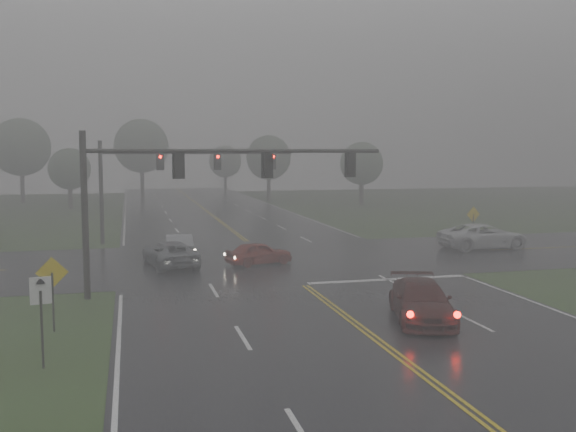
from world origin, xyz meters
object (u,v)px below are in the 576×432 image
object	(u,v)px
sedan_maroon	(421,321)
sedan_silver	(179,258)
sedan_red	(259,265)
pickup_white	(483,249)
signal_gantry_near	(183,180)
car_grey	(170,266)
signal_gantry_far	(164,171)

from	to	relation	value
sedan_maroon	sedan_silver	xyz separation A→B (m)	(-8.04, 17.37, 0.00)
sedan_red	pickup_white	bearing A→B (deg)	-96.71
signal_gantry_near	car_grey	bearing A→B (deg)	91.57
sedan_red	signal_gantry_far	xyz separation A→B (m)	(-4.80, 10.94, 5.19)
sedan_red	car_grey	size ratio (longest dim) A/B	0.75
sedan_red	car_grey	bearing A→B (deg)	67.46
sedan_silver	car_grey	bearing A→B (deg)	77.52
sedan_maroon	car_grey	size ratio (longest dim) A/B	1.00
sedan_silver	pickup_white	size ratio (longest dim) A/B	0.75
sedan_red	signal_gantry_near	world-z (taller)	signal_gantry_near
sedan_maroon	sedan_silver	size ratio (longest dim) A/B	1.15
car_grey	signal_gantry_near	distance (m)	9.05
sedan_maroon	signal_gantry_far	bearing A→B (deg)	124.85
signal_gantry_far	sedan_maroon	bearing A→B (deg)	-71.01
sedan_maroon	car_grey	bearing A→B (deg)	137.15
sedan_maroon	signal_gantry_near	distance (m)	12.26
signal_gantry_near	sedan_maroon	bearing A→B (deg)	-39.46
sedan_silver	pickup_white	distance (m)	20.40
sedan_silver	signal_gantry_far	distance (m)	8.97
sedan_maroon	sedan_silver	distance (m)	19.14
sedan_silver	sedan_red	bearing A→B (deg)	140.96
sedan_silver	car_grey	size ratio (longest dim) A/B	0.87
sedan_maroon	signal_gantry_near	bearing A→B (deg)	156.40
sedan_maroon	sedan_red	size ratio (longest dim) A/B	1.33
car_grey	signal_gantry_near	bearing A→B (deg)	80.74
sedan_maroon	signal_gantry_far	size ratio (longest dim) A/B	0.37
car_grey	signal_gantry_far	world-z (taller)	signal_gantry_far
sedan_maroon	car_grey	world-z (taller)	sedan_maroon
sedan_silver	signal_gantry_near	world-z (taller)	signal_gantry_near
car_grey	signal_gantry_far	distance (m)	11.52
signal_gantry_far	signal_gantry_near	bearing A→B (deg)	-90.17
car_grey	signal_gantry_near	xyz separation A→B (m)	(0.20, -7.36, 5.27)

